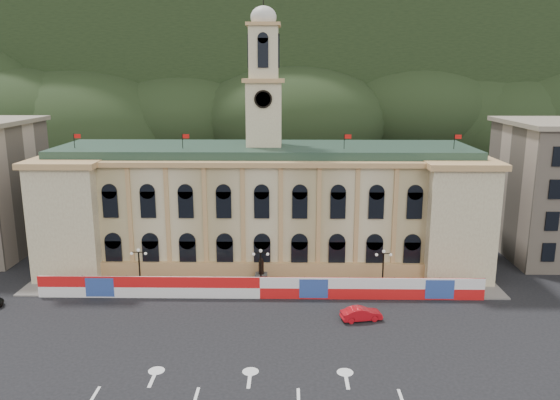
{
  "coord_description": "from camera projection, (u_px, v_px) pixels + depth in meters",
  "views": [
    {
      "loc": [
        3.19,
        -42.16,
        24.49
      ],
      "look_at": [
        2.2,
        18.0,
        10.67
      ],
      "focal_mm": 35.0,
      "sensor_mm": 36.0,
      "label": 1
    }
  ],
  "objects": [
    {
      "name": "ground",
      "position": [
        251.0,
        368.0,
        46.62
      ],
      "size": [
        260.0,
        260.0,
        0.0
      ],
      "primitive_type": "plane",
      "color": "black",
      "rests_on": "ground"
    },
    {
      "name": "hill_ridge",
      "position": [
        278.0,
        92.0,
        161.14
      ],
      "size": [
        230.0,
        80.0,
        64.0
      ],
      "color": "black",
      "rests_on": "ground"
    },
    {
      "name": "city_hall",
      "position": [
        265.0,
        204.0,
        71.79
      ],
      "size": [
        56.2,
        17.6,
        37.1
      ],
      "color": "beige",
      "rests_on": "ground"
    },
    {
      "name": "hoarding_fence",
      "position": [
        260.0,
        288.0,
        61.03
      ],
      "size": [
        50.0,
        0.44,
        2.5
      ],
      "color": "red",
      "rests_on": "ground"
    },
    {
      "name": "pavement",
      "position": [
        261.0,
        288.0,
        63.9
      ],
      "size": [
        56.0,
        5.5,
        0.16
      ],
      "primitive_type": "cube",
      "color": "slate",
      "rests_on": "ground"
    },
    {
      "name": "statue",
      "position": [
        261.0,
        279.0,
        63.9
      ],
      "size": [
        1.4,
        1.4,
        3.72
      ],
      "color": "#595651",
      "rests_on": "ground"
    },
    {
      "name": "lamp_left",
      "position": [
        139.0,
        266.0,
        62.73
      ],
      "size": [
        1.96,
        0.44,
        5.15
      ],
      "color": "black",
      "rests_on": "ground"
    },
    {
      "name": "lamp_center",
      "position": [
        261.0,
        266.0,
        62.5
      ],
      "size": [
        1.96,
        0.44,
        5.15
      ],
      "color": "black",
      "rests_on": "ground"
    },
    {
      "name": "lamp_right",
      "position": [
        383.0,
        267.0,
        62.28
      ],
      "size": [
        1.96,
        0.44,
        5.15
      ],
      "color": "black",
      "rests_on": "ground"
    },
    {
      "name": "red_sedan",
      "position": [
        361.0,
        314.0,
        55.65
      ],
      "size": [
        3.17,
        4.8,
        1.39
      ],
      "primitive_type": "imported",
      "rotation": [
        0.0,
        0.0,
        1.78
      ],
      "color": "red",
      "rests_on": "ground"
    }
  ]
}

